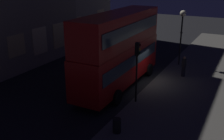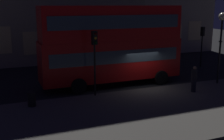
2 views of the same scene
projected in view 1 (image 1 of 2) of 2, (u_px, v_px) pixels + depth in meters
ground_plane at (146, 82)px, 22.20m from camera, size 80.00×80.00×0.00m
sidewalk_slab at (202, 92)px, 20.20m from camera, size 44.00×8.11×0.12m
double_decker_bus at (119, 47)px, 20.22m from camera, size 10.43×2.80×5.77m
traffic_light_near_kerb at (137, 60)px, 17.55m from camera, size 0.36×0.38×4.14m
traffic_light_far_side at (137, 28)px, 30.16m from camera, size 0.37×0.39×3.81m
street_lamp at (182, 23)px, 24.85m from camera, size 0.56×0.56×5.17m
pedestrian at (184, 66)px, 22.85m from camera, size 0.40×0.40×1.76m
litter_bin at (117, 125)px, 14.78m from camera, size 0.46×0.46×0.83m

